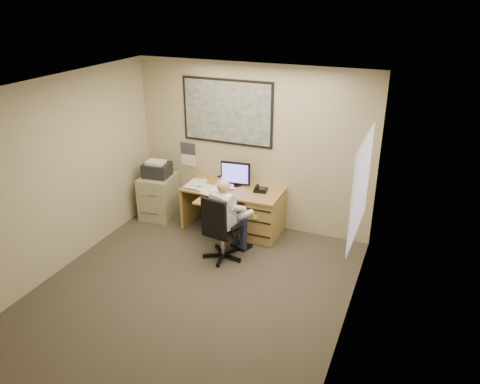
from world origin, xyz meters
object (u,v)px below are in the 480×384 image
at_px(filing_cabinet, 159,192).
at_px(office_chair, 222,241).
at_px(desk, 252,208).
at_px(person, 223,219).

height_order(filing_cabinet, office_chair, filing_cabinet).
distance_m(filing_cabinet, office_chair, 1.87).
distance_m(desk, office_chair, 0.96).
distance_m(desk, person, 0.89).
bearing_deg(desk, filing_cabinet, -178.78).
bearing_deg(office_chair, person, 104.74).
relative_size(filing_cabinet, person, 0.83).
distance_m(desk, filing_cabinet, 1.73).
relative_size(filing_cabinet, office_chair, 1.01).
bearing_deg(person, desk, 103.17).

